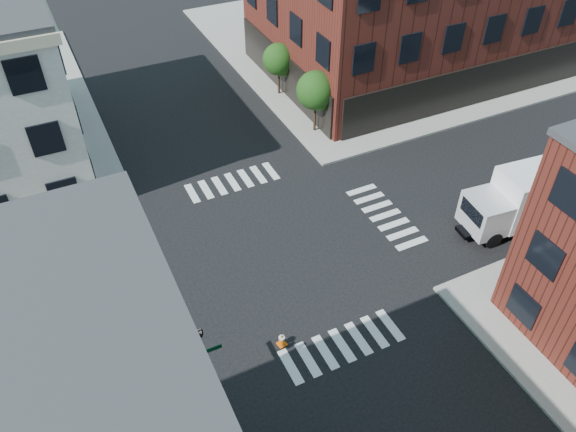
{
  "coord_description": "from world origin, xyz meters",
  "views": [
    {
      "loc": [
        -9.22,
        -20.22,
        21.88
      ],
      "look_at": [
        0.5,
        -0.12,
        2.5
      ],
      "focal_mm": 35.0,
      "sensor_mm": 36.0,
      "label": 1
    }
  ],
  "objects": [
    {
      "name": "sidewalk_ne",
      "position": [
        21.0,
        21.0,
        0.07
      ],
      "size": [
        30.0,
        30.0,
        0.15
      ],
      "primitive_type": "cube",
      "color": "gray",
      "rests_on": "ground"
    },
    {
      "name": "signal_pole",
      "position": [
        -6.72,
        -6.68,
        2.86
      ],
      "size": [
        1.29,
        1.24,
        4.6
      ],
      "color": "black",
      "rests_on": "ground"
    },
    {
      "name": "tree_far",
      "position": [
        7.56,
        15.98,
        2.87
      ],
      "size": [
        2.43,
        2.43,
        4.07
      ],
      "color": "black",
      "rests_on": "ground"
    },
    {
      "name": "tree_near",
      "position": [
        7.56,
        9.98,
        3.16
      ],
      "size": [
        2.69,
        2.69,
        4.49
      ],
      "color": "black",
      "rests_on": "ground"
    },
    {
      "name": "ground",
      "position": [
        0.0,
        0.0,
        0.0
      ],
      "size": [
        120.0,
        120.0,
        0.0
      ],
      "primitive_type": "plane",
      "color": "black",
      "rests_on": "ground"
    },
    {
      "name": "traffic_cone",
      "position": [
        -2.52,
        -5.7,
        0.37
      ],
      "size": [
        0.48,
        0.48,
        0.76
      ],
      "rotation": [
        0.0,
        0.0,
        0.18
      ],
      "color": "#D75809",
      "rests_on": "ground"
    },
    {
      "name": "box_truck",
      "position": [
        14.11,
        -4.05,
        1.93
      ],
      "size": [
        8.36,
        3.26,
        3.7
      ],
      "rotation": [
        0.0,
        0.0,
        -0.1
      ],
      "color": "white",
      "rests_on": "ground"
    }
  ]
}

